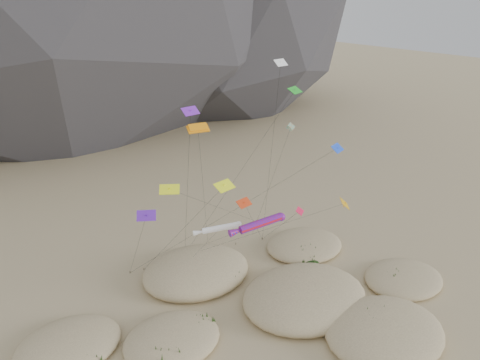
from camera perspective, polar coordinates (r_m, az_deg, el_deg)
name	(u,v)px	position (r m, az deg, el deg)	size (l,w,h in m)	color
ground	(301,341)	(55.79, 7.45, -18.84)	(500.00, 500.00, 0.00)	#CCB789
dunes	(268,314)	(57.83, 3.46, -16.03)	(52.21, 39.53, 3.89)	#CCB789
dune_grass	(273,325)	(56.19, 3.99, -17.23)	(42.76, 27.40, 1.48)	black
kite_stakes	(204,246)	(72.44, -4.42, -8.05)	(23.86, 6.73, 0.30)	#3F2D1E
rainbow_tube_kite	(259,224)	(53.08, 2.33, -5.37)	(7.14, 18.67, 12.74)	red
white_tube_kite	(219,228)	(54.04, -2.63, -5.91)	(5.52, 12.35, 11.63)	white
orange_parafoil	(198,130)	(51.94, -5.12, 6.08)	(9.08, 12.89, 22.91)	orange
multi_parafoil	(290,129)	(61.77, 6.13, 6.21)	(2.01, 9.77, 20.38)	orange
delta_kites	(256,165)	(55.77, 2.00, 1.87)	(31.25, 20.58, 28.12)	#571DA9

